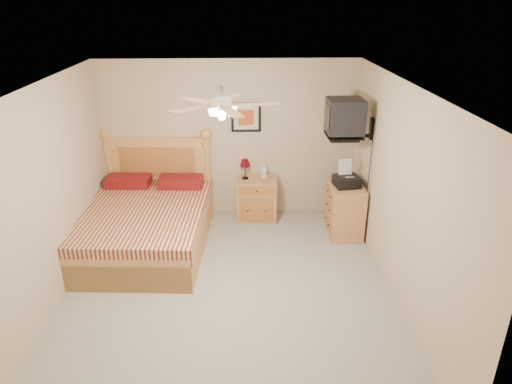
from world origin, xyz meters
TOP-DOWN VIEW (x-y plane):
  - floor at (0.00, 0.00)m, footprint 4.50×4.50m
  - ceiling at (0.00, 0.00)m, footprint 4.00×4.50m
  - wall_back at (0.00, 2.25)m, footprint 4.00×0.04m
  - wall_front at (0.00, -2.25)m, footprint 4.00×0.04m
  - wall_left at (-2.00, 0.00)m, footprint 0.04×4.50m
  - wall_right at (2.00, 0.00)m, footprint 0.04×4.50m
  - bed at (-1.22, 1.12)m, footprint 1.85×2.35m
  - nightstand at (0.44, 2.00)m, footprint 0.66×0.52m
  - table_lamp at (0.24, 2.03)m, footprint 0.20×0.20m
  - lotion_bottle at (0.55, 2.06)m, footprint 0.10×0.10m
  - framed_picture at (0.27, 2.23)m, footprint 0.46×0.04m
  - dresser at (1.73, 1.42)m, footprint 0.48×0.69m
  - fax_machine at (1.71, 1.38)m, footprint 0.40×0.41m
  - magazine_lower at (1.72, 1.67)m, footprint 0.28×0.33m
  - magazine_upper at (1.72, 1.70)m, footprint 0.20×0.28m
  - wall_tv at (1.75, 1.34)m, footprint 0.56×0.46m
  - ceiling_fan at (0.00, -0.20)m, footprint 1.14×1.14m

SIDE VIEW (x-z plane):
  - floor at x=0.00m, z-range 0.00..0.00m
  - nightstand at x=0.44m, z-range 0.00..0.68m
  - dresser at x=1.73m, z-range 0.00..0.80m
  - bed at x=-1.22m, z-range 0.00..1.46m
  - lotion_bottle at x=0.55m, z-range 0.68..0.91m
  - magazine_lower at x=1.72m, z-range 0.80..0.83m
  - magazine_upper at x=1.72m, z-range 0.83..0.85m
  - table_lamp at x=0.24m, z-range 0.68..1.01m
  - fax_machine at x=1.71m, z-range 0.80..1.17m
  - wall_back at x=0.00m, z-range 0.00..2.50m
  - wall_front at x=0.00m, z-range 0.00..2.50m
  - wall_left at x=-2.00m, z-range 0.00..2.50m
  - wall_right at x=2.00m, z-range 0.00..2.50m
  - framed_picture at x=0.27m, z-range 1.39..1.85m
  - wall_tv at x=1.75m, z-range 1.52..2.10m
  - ceiling_fan at x=0.00m, z-range 2.22..2.50m
  - ceiling at x=0.00m, z-range 2.48..2.52m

